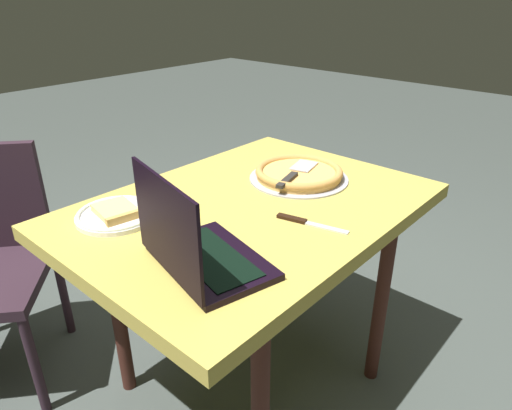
% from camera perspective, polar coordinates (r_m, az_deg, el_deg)
% --- Properties ---
extents(ground_plane, '(12.00, 12.00, 0.00)m').
position_cam_1_polar(ground_plane, '(1.89, -0.53, -20.80)').
color(ground_plane, '#404743').
extents(dining_table, '(1.13, 0.81, 0.75)m').
position_cam_1_polar(dining_table, '(1.47, -0.63, -2.37)').
color(dining_table, gold).
rests_on(dining_table, ground_plane).
extents(laptop, '(0.28, 0.36, 0.25)m').
position_cam_1_polar(laptop, '(1.10, -7.48, -5.39)').
color(laptop, black).
rests_on(laptop, dining_table).
extents(pizza_plate, '(0.23, 0.23, 0.04)m').
position_cam_1_polar(pizza_plate, '(1.40, -16.86, -1.05)').
color(pizza_plate, silver).
rests_on(pizza_plate, dining_table).
extents(pizza_tray, '(0.35, 0.35, 0.04)m').
position_cam_1_polar(pizza_tray, '(1.62, 5.32, 3.91)').
color(pizza_tray, '#9FA0AB').
rests_on(pizza_tray, dining_table).
extents(table_knife, '(0.07, 0.21, 0.01)m').
position_cam_1_polar(table_knife, '(1.32, 6.03, -2.10)').
color(table_knife, silver).
rests_on(table_knife, dining_table).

